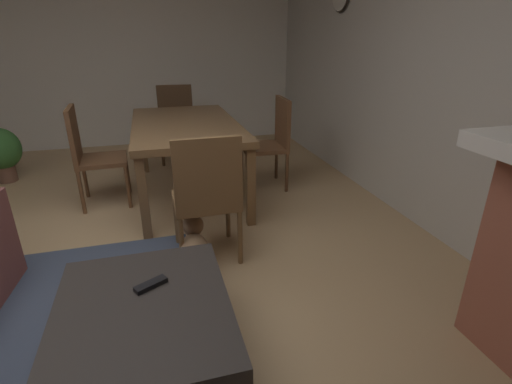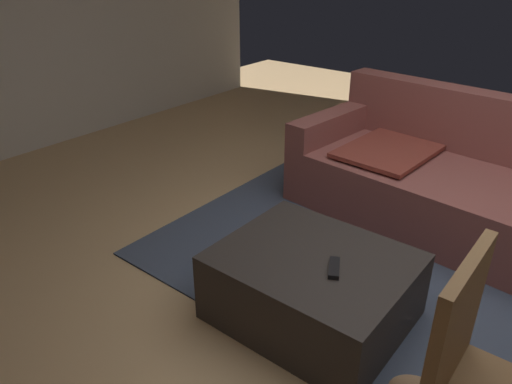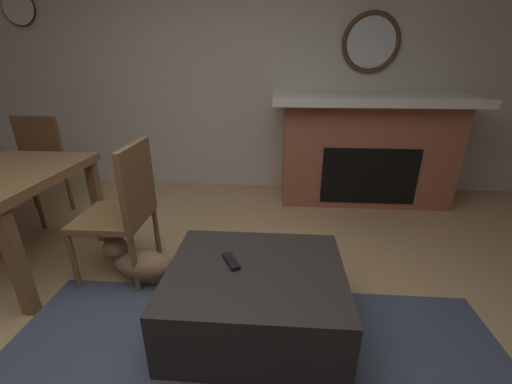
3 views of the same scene
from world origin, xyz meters
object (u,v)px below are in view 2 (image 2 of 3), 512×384
object	(u,v)px
ottoman_coffee_table	(312,287)
dining_chair_west	(481,379)
tv_remote	(334,268)
couch	(445,180)

from	to	relation	value
ottoman_coffee_table	dining_chair_west	xyz separation A→B (m)	(0.89, -0.44, 0.33)
ottoman_coffee_table	dining_chair_west	distance (m)	1.05
tv_remote	dining_chair_west	distance (m)	0.87
dining_chair_west	couch	bearing A→B (deg)	111.42
couch	tv_remote	size ratio (longest dim) A/B	13.10
couch	tv_remote	bearing A→B (deg)	-90.50
tv_remote	dining_chair_west	xyz separation A→B (m)	(0.76, -0.40, 0.13)
couch	tv_remote	xyz separation A→B (m)	(-0.01, -1.51, 0.09)
couch	tv_remote	world-z (taller)	couch
ottoman_coffee_table	tv_remote	bearing A→B (deg)	-17.12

